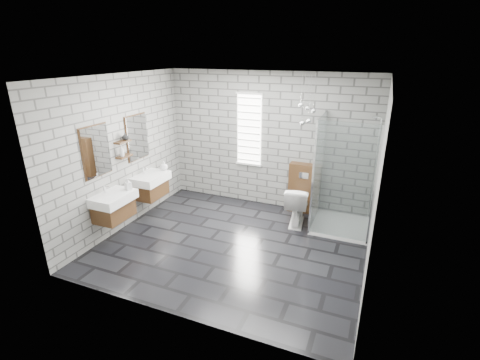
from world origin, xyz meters
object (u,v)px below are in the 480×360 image
Objects in this scene: cistern_panel at (304,188)px; toilet at (297,205)px; shower_enclosure at (337,204)px; vanity_right at (149,179)px; vanity_left at (112,199)px.

cistern_panel reaches higher than toilet.
cistern_panel is 0.87m from shower_enclosure.
vanity_right is 2.10× the size of toilet.
vanity_left is 3.86m from shower_enclosure.
shower_enclosure reaches higher than cistern_panel.
shower_enclosure reaches higher than vanity_left.
vanity_left is 1.57× the size of cistern_panel.
vanity_left is 1.00× the size of vanity_right.
shower_enclosure is 2.72× the size of toilet.
vanity_right is 0.77× the size of shower_enclosure.
vanity_right reaches higher than toilet.
vanity_left and vanity_right have the same top height.
shower_enclosure is (0.70, -0.52, 0.00)m from cistern_panel.
shower_enclosure is at bearing 12.77° from vanity_right.
cistern_panel is at bearing 25.47° from vanity_right.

